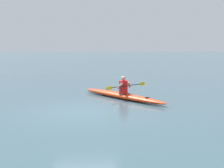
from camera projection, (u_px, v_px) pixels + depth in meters
The scene contains 3 objects.
ground_plane at pixel (85, 113), 10.90m from camera, with size 160.00×160.00×0.00m, color #334C56.
kayak at pixel (121, 96), 13.71m from camera, with size 3.70×4.38×0.26m.
kayaker at pixel (124, 86), 13.54m from camera, with size 1.96×1.60×0.78m.
Camera 1 is at (-0.43, 10.69, 2.51)m, focal length 48.03 mm.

